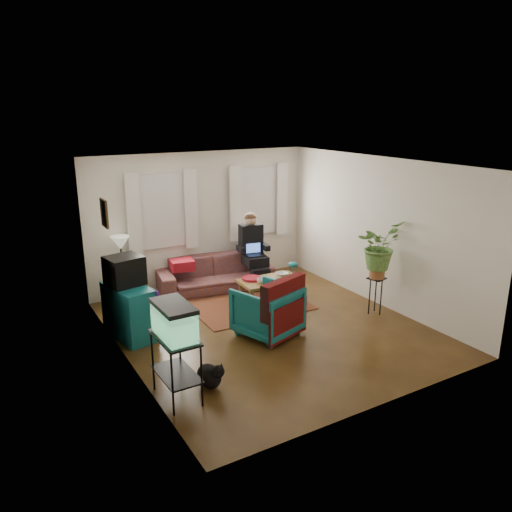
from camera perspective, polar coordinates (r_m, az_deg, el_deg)
floor at (r=8.06m, az=1.45°, el=-8.22°), size 4.50×5.00×0.01m
ceiling at (r=7.36m, az=1.60°, el=10.48°), size 4.50×5.00×0.01m
wall_back at (r=9.75m, az=-6.25°, el=4.17°), size 4.50×0.01×2.60m
wall_front at (r=5.75m, az=14.81°, el=-5.23°), size 4.50×0.01×2.60m
wall_left at (r=6.75m, az=-14.96°, el=-1.97°), size 0.01×5.00×2.60m
wall_right at (r=8.96m, az=13.86°, el=2.67°), size 0.01×5.00×2.60m
window_left at (r=9.40m, az=-10.72°, el=5.06°), size 1.08×0.04×1.38m
window_right at (r=10.25m, az=0.17°, el=6.30°), size 1.08×0.04×1.38m
curtains_left at (r=9.32m, az=-10.55°, el=4.98°), size 1.36×0.06×1.50m
curtains_right at (r=10.18m, az=0.40°, el=6.23°), size 1.36×0.06×1.50m
picture_frame at (r=7.39m, az=-16.88°, el=4.70°), size 0.04×0.32×0.40m
area_rug at (r=8.98m, az=-1.03°, el=-5.47°), size 2.05×1.66×0.01m
sofa at (r=9.60m, az=-4.76°, el=-1.39°), size 2.29×1.19×0.85m
seated_person at (r=9.78m, az=-0.38°, el=0.37°), size 0.64×0.75×1.30m
side_table at (r=9.34m, az=-14.89°, el=-3.14°), size 0.50×0.50×0.64m
table_lamp at (r=9.16m, az=-15.17°, el=0.36°), size 0.38×0.38×0.58m
dresser at (r=7.85m, az=-14.28°, el=-6.18°), size 0.64×0.99×0.82m
crt_tv at (r=7.72m, az=-14.81°, el=-1.62°), size 0.59×0.55×0.44m
aquarium_stand at (r=6.17m, az=-9.08°, el=-12.48°), size 0.41×0.73×0.81m
aquarium at (r=5.90m, az=-9.35°, el=-7.24°), size 0.37×0.66×0.43m
black_cat at (r=6.45m, az=-5.39°, el=-13.24°), size 0.39×0.49×0.36m
armchair at (r=7.68m, az=1.28°, el=-5.98°), size 1.05×1.01×0.87m
serape_throw at (r=7.42m, az=3.27°, el=-5.34°), size 0.89×0.46×0.72m
coffee_table at (r=8.95m, az=1.63°, el=-4.06°), size 1.13×0.66×0.45m
cup_a at (r=8.66m, az=0.51°, el=-2.83°), size 0.13×0.13×0.10m
cup_b at (r=8.73m, az=2.49°, el=-2.70°), size 0.11×0.11×0.09m
bowl at (r=9.08m, az=3.00°, el=-2.06°), size 0.23×0.23×0.05m
snack_tray at (r=8.86m, az=-0.52°, el=-2.58°), size 0.36×0.36×0.04m
birdcage at (r=8.88m, az=4.26°, el=-1.64°), size 0.19×0.19×0.32m
plant_stand at (r=8.72m, az=13.48°, el=-4.43°), size 0.33×0.33×0.64m
potted_plant at (r=8.49m, az=13.82°, el=0.38°), size 0.87×0.80×0.81m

